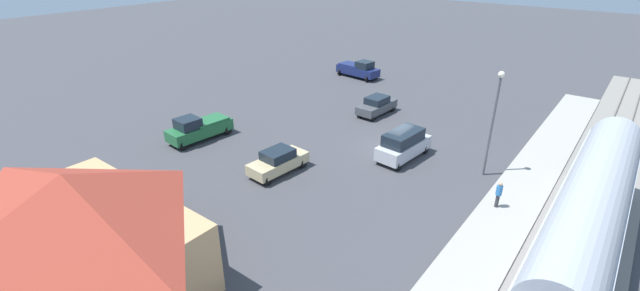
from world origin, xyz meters
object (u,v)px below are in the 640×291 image
at_px(sedan_tan, 278,161).
at_px(suv_silver, 403,144).
at_px(pedestrian_on_platform, 499,193).
at_px(pickup_green, 199,128).
at_px(station_building, 76,231).
at_px(sedan_charcoal, 377,105).
at_px(light_pole_near_platform, 495,112).
at_px(pickup_navy, 359,69).

relative_size(sedan_tan, suv_silver, 0.92).
xyz_separation_m(pedestrian_on_platform, pickup_green, (22.96, 4.33, -0.25)).
bearing_deg(pickup_green, sedan_tan, 178.99).
relative_size(station_building, suv_silver, 2.27).
xyz_separation_m(station_building, sedan_charcoal, (1.02, -28.09, -2.27)).
xyz_separation_m(suv_silver, light_pole_near_platform, (-5.78, -1.15, 3.59)).
height_order(station_building, pickup_green, station_building).
bearing_deg(sedan_charcoal, pickup_navy, -49.01).
bearing_deg(suv_silver, pickup_green, 25.84).
xyz_separation_m(pickup_navy, suv_silver, (-14.67, 16.39, 0.12)).
distance_m(sedan_tan, pickup_green, 9.10).
bearing_deg(pickup_green, pickup_navy, -90.91).
bearing_deg(pedestrian_on_platform, sedan_tan, 17.93).
height_order(station_building, pickup_navy, station_building).
bearing_deg(light_pole_near_platform, pickup_navy, -36.68).
bearing_deg(pedestrian_on_platform, suv_silver, -20.54).
relative_size(station_building, sedan_charcoal, 2.50).
bearing_deg(station_building, sedan_tan, -87.75).
relative_size(pickup_navy, light_pole_near_platform, 0.74).
bearing_deg(sedan_tan, pickup_green, -1.01).
distance_m(station_building, sedan_tan, 13.93).
distance_m(suv_silver, light_pole_near_platform, 6.90).
xyz_separation_m(station_building, light_pole_near_platform, (-11.20, -22.34, 1.59)).
relative_size(sedan_tan, pickup_green, 0.84).
relative_size(station_building, pickup_navy, 2.06).
bearing_deg(suv_silver, pedestrian_on_platform, 159.46).
height_order(pedestrian_on_platform, sedan_tan, pedestrian_on_platform).
bearing_deg(suv_silver, station_building, 75.65).
relative_size(pedestrian_on_platform, sedan_tan, 0.37).
height_order(pickup_green, light_pole_near_platform, light_pole_near_platform).
distance_m(pedestrian_on_platform, suv_silver, 8.45).
bearing_deg(light_pole_near_platform, suv_silver, 11.29).
height_order(sedan_charcoal, light_pole_near_platform, light_pole_near_platform).
bearing_deg(sedan_charcoal, station_building, 92.07).
xyz_separation_m(sedan_tan, suv_silver, (-5.96, -7.45, 0.27)).
relative_size(sedan_tan, light_pole_near_platform, 0.62).
relative_size(pickup_green, suv_silver, 1.10).
bearing_deg(station_building, sedan_charcoal, -87.93).
bearing_deg(sedan_charcoal, sedan_tan, 91.91).
bearing_deg(pickup_green, suv_silver, -154.16).
distance_m(station_building, pickup_green, 17.04).
relative_size(station_building, pedestrian_on_platform, 6.71).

